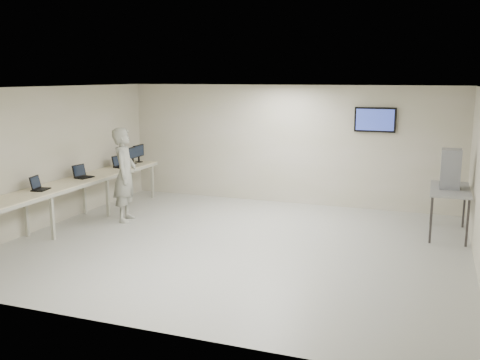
% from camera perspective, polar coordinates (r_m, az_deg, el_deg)
% --- Properties ---
extents(room, '(8.01, 7.01, 2.81)m').
position_cam_1_polar(room, '(9.46, -0.11, 1.38)').
color(room, '#A7A79E').
rests_on(room, ground).
extents(workbench, '(0.76, 6.00, 0.90)m').
position_cam_1_polar(workbench, '(11.27, -17.77, -0.61)').
color(workbench, beige).
rests_on(workbench, ground).
extents(laptop_1, '(0.33, 0.37, 0.26)m').
position_cam_1_polar(laptop_1, '(10.69, -20.70, -0.63)').
color(laptop_1, black).
rests_on(laptop_1, workbench).
extents(laptop_2, '(0.34, 0.39, 0.27)m').
position_cam_1_polar(laptop_2, '(11.69, -16.50, 0.59)').
color(laptop_2, black).
rests_on(laptop_2, workbench).
extents(laptop_3, '(0.33, 0.38, 0.27)m').
position_cam_1_polar(laptop_3, '(12.82, -12.67, 1.65)').
color(laptop_3, black).
rests_on(laptop_3, workbench).
extents(monitor_near, '(0.18, 0.41, 0.41)m').
position_cam_1_polar(monitor_near, '(13.22, -11.38, 2.76)').
color(monitor_near, black).
rests_on(monitor_near, workbench).
extents(monitor_far, '(0.19, 0.43, 0.43)m').
position_cam_1_polar(monitor_far, '(13.46, -10.76, 2.98)').
color(monitor_far, black).
rests_on(monitor_far, workbench).
extents(soldier, '(0.66, 0.82, 1.96)m').
position_cam_1_polar(soldier, '(11.35, -12.17, 0.55)').
color(soldier, gray).
rests_on(soldier, ground).
extents(side_table, '(0.71, 1.52, 0.91)m').
position_cam_1_polar(side_table, '(10.86, 21.49, -1.20)').
color(side_table, gray).
rests_on(side_table, ground).
extents(storage_bins, '(0.35, 0.39, 0.75)m').
position_cam_1_polar(storage_bins, '(10.78, 21.55, 1.12)').
color(storage_bins, '#9396A1').
rests_on(storage_bins, side_table).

